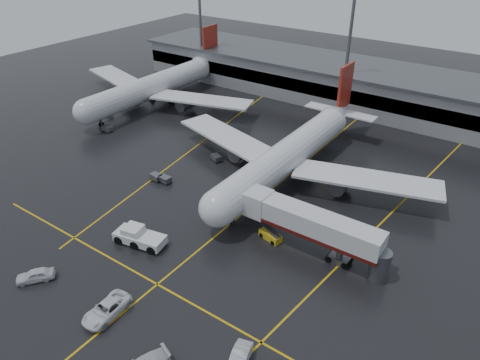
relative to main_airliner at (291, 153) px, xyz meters
The scene contains 21 objects.
ground 10.57m from the main_airliner, 90.00° to the right, with size 220.00×220.00×0.00m, color black.
apron_line_centre 10.57m from the main_airliner, 90.00° to the right, with size 0.25×90.00×0.02m, color gold.
apron_line_stop 31.98m from the main_airliner, 90.00° to the right, with size 60.00×0.25×0.02m, color gold.
apron_line_left 20.44m from the main_airliner, behind, with size 0.25×70.00×0.02m, color gold.
apron_line_right 18.49m from the main_airliner, ahead, with size 0.25×70.00×0.02m, color gold.
terminal 38.23m from the main_airliner, 90.00° to the left, with size 122.00×19.00×8.60m.
light_mast_left 56.34m from the main_airliner, 144.33° to the left, with size 3.00×1.20×25.45m.
light_mast_mid 34.26m from the main_airliner, 98.80° to the left, with size 3.00×1.20×25.45m.
main_airliner is the anchor object (origin of this frame).
second_airliner 43.68m from the main_airliner, 164.05° to the left, with size 48.80×45.60×14.10m.
jet_bridge 19.68m from the main_airliner, 52.90° to the right, with size 19.90×3.40×6.05m.
pushback_tractor 28.54m from the main_airliner, 105.22° to the right, with size 7.33×4.15×2.47m.
belt_loader 18.16m from the main_airliner, 68.81° to the right, with size 3.50×2.18×2.07m.
service_van_a 38.39m from the main_airliner, 91.76° to the right, with size 2.66×5.78×1.61m, color white.
service_van_c 38.21m from the main_airliner, 67.89° to the right, with size 1.62×4.65×1.53m, color silver.
service_van_d 41.51m from the main_airliner, 107.48° to the right, with size 1.76×4.38×1.49m, color silver.
baggage_cart_a 21.07m from the main_airliner, 138.28° to the right, with size 2.09×1.45×1.12m.
baggage_cart_b 22.52m from the main_airliner, 140.63° to the right, with size 2.13×1.52×1.12m.
baggage_cart_c 14.00m from the main_airliner, 166.93° to the right, with size 2.35×2.00×1.12m.
baggage_cart_d 46.23m from the main_airliner, behind, with size 2.09×1.44×1.12m.
baggage_cart_e 39.53m from the main_airliner, behind, with size 2.09×1.45×1.12m.
Camera 1 is at (30.54, -48.54, 37.68)m, focal length 33.47 mm.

